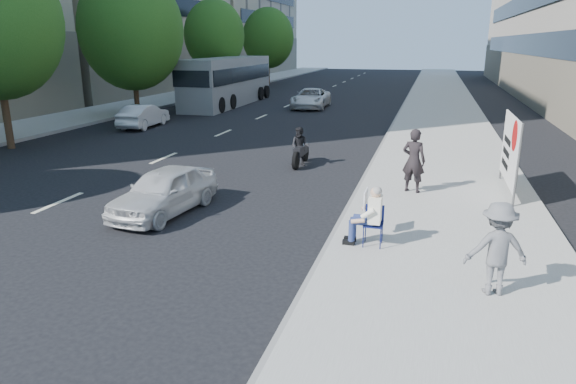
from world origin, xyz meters
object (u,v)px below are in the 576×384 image
(white_sedan_far, at_px, (311,98))
(bus, at_px, (228,82))
(seated_protester, at_px, (369,212))
(protest_banner, at_px, (510,149))
(white_sedan_mid, at_px, (144,116))
(pedestrian_woman, at_px, (414,161))
(white_sedan_near, at_px, (164,191))
(motorcycle, at_px, (300,148))
(jogger, at_px, (497,249))

(white_sedan_far, height_order, bus, bus)
(seated_protester, relative_size, protest_banner, 0.43)
(white_sedan_mid, height_order, white_sedan_far, white_sedan_far)
(pedestrian_woman, height_order, white_sedan_near, pedestrian_woman)
(pedestrian_woman, distance_m, motorcycle, 5.06)
(jogger, distance_m, bus, 30.58)
(jogger, distance_m, protest_banner, 6.94)
(white_sedan_near, bearing_deg, white_sedan_far, 100.55)
(jogger, relative_size, white_sedan_mid, 0.45)
(seated_protester, height_order, pedestrian_woman, pedestrian_woman)
(bus, bearing_deg, motorcycle, -61.64)
(white_sedan_mid, relative_size, bus, 0.30)
(jogger, xyz_separation_m, motorcycle, (-5.73, 9.02, -0.33))
(white_sedan_mid, bearing_deg, protest_banner, 149.79)
(pedestrian_woman, xyz_separation_m, white_sedan_far, (-7.64, 19.80, -0.41))
(protest_banner, xyz_separation_m, bus, (-16.49, 19.51, 0.23))
(protest_banner, bearing_deg, seated_protester, -122.90)
(seated_protester, distance_m, white_sedan_far, 25.20)
(white_sedan_far, distance_m, motorcycle, 17.24)
(protest_banner, relative_size, white_sedan_mid, 0.83)
(white_sedan_near, relative_size, bus, 0.29)
(pedestrian_woman, bearing_deg, bus, -40.22)
(protest_banner, relative_size, motorcycle, 1.50)
(white_sedan_far, bearing_deg, white_sedan_mid, -124.83)
(pedestrian_woman, xyz_separation_m, bus, (-13.86, 20.28, 0.56))
(motorcycle, bearing_deg, bus, 119.95)
(jogger, distance_m, white_sedan_near, 8.30)
(seated_protester, height_order, white_sedan_mid, seated_protester)
(protest_banner, bearing_deg, white_sedan_mid, 153.26)
(pedestrian_woman, relative_size, white_sedan_near, 0.52)
(pedestrian_woman, distance_m, white_sedan_far, 21.23)
(protest_banner, distance_m, bus, 25.54)
(pedestrian_woman, distance_m, bus, 24.57)
(white_sedan_far, bearing_deg, seated_protester, -76.69)
(pedestrian_woman, xyz_separation_m, protest_banner, (2.63, 0.77, 0.33))
(seated_protester, height_order, motorcycle, seated_protester)
(jogger, relative_size, white_sedan_far, 0.35)
(protest_banner, xyz_separation_m, white_sedan_mid, (-16.90, 8.51, -0.80))
(protest_banner, distance_m, white_sedan_near, 9.74)
(pedestrian_woman, bearing_deg, seated_protester, 96.02)
(white_sedan_near, height_order, white_sedan_mid, same)
(jogger, relative_size, pedestrian_woman, 0.89)
(white_sedan_near, height_order, bus, bus)
(white_sedan_mid, bearing_deg, motorcycle, 144.55)
(seated_protester, bearing_deg, protest_banner, 57.10)
(white_sedan_near, bearing_deg, white_sedan_mid, 129.68)
(white_sedan_mid, relative_size, white_sedan_far, 0.77)
(jogger, height_order, bus, bus)
(seated_protester, relative_size, pedestrian_woman, 0.71)
(white_sedan_far, bearing_deg, protest_banner, -64.26)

